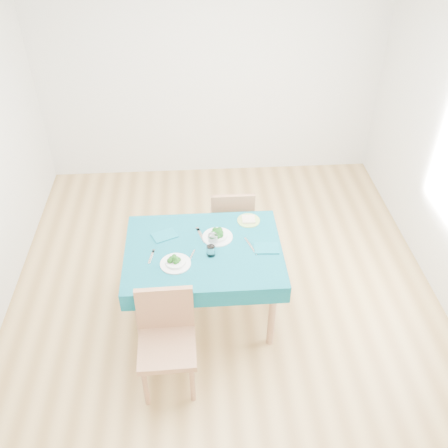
{
  "coord_description": "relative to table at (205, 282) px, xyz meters",
  "views": [
    {
      "loc": [
        -0.23,
        -3.3,
        3.44
      ],
      "look_at": [
        0.0,
        0.0,
        0.85
      ],
      "focal_mm": 40.0,
      "sensor_mm": 36.0,
      "label": 1
    }
  ],
  "objects": [
    {
      "name": "fork_far",
      "position": [
        -0.01,
        0.18,
        0.38
      ],
      "size": [
        0.08,
        0.2,
        0.0
      ],
      "primitive_type": "cube",
      "rotation": [
        0.0,
        0.0,
        0.3
      ],
      "color": "silver",
      "rests_on": "table"
    },
    {
      "name": "bread_slice",
      "position": [
        0.41,
        0.35,
        0.4
      ],
      "size": [
        0.11,
        0.11,
        0.02
      ],
      "primitive_type": "cube",
      "rotation": [
        0.0,
        0.0,
        -0.03
      ],
      "color": "beige",
      "rests_on": "side_plate"
    },
    {
      "name": "fork_near",
      "position": [
        -0.42,
        -0.07,
        0.38
      ],
      "size": [
        0.05,
        0.16,
        0.0
      ],
      "primitive_type": "cube",
      "rotation": [
        0.0,
        0.0,
        -0.19
      ],
      "color": "silver",
      "rests_on": "table"
    },
    {
      "name": "chair_far",
      "position": [
        0.3,
        0.8,
        0.13
      ],
      "size": [
        0.41,
        0.44,
        1.01
      ],
      "primitive_type": "cube",
      "rotation": [
        0.0,
        0.0,
        3.14
      ],
      "color": "#9A6A48",
      "rests_on": "ground"
    },
    {
      "name": "chair_near",
      "position": [
        -0.31,
        -0.72,
        0.16
      ],
      "size": [
        0.44,
        0.48,
        1.07
      ],
      "primitive_type": "cube",
      "rotation": [
        0.0,
        0.0,
        0.02
      ],
      "color": "#9A6A48",
      "rests_on": "ground"
    },
    {
      "name": "knife_far",
      "position": [
        0.39,
        0.01,
        0.38
      ],
      "size": [
        0.09,
        0.23,
        0.0
      ],
      "primitive_type": "cube",
      "rotation": [
        0.0,
        0.0,
        0.32
      ],
      "color": "silver",
      "rests_on": "table"
    },
    {
      "name": "tumbler_side",
      "position": [
        0.06,
        -0.08,
        0.42
      ],
      "size": [
        0.07,
        0.07,
        0.09
      ],
      "primitive_type": "cylinder",
      "color": "white",
      "rests_on": "table"
    },
    {
      "name": "table",
      "position": [
        0.0,
        0.0,
        0.0
      ],
      "size": [
        1.28,
        0.98,
        0.76
      ],
      "primitive_type": "cube",
      "color": "#095364",
      "rests_on": "ground"
    },
    {
      "name": "knife_near",
      "position": [
        -0.1,
        -0.09,
        0.38
      ],
      "size": [
        0.08,
        0.19,
        0.0
      ],
      "primitive_type": "cube",
      "rotation": [
        0.0,
        0.0,
        -0.34
      ],
      "color": "silver",
      "rests_on": "table"
    },
    {
      "name": "room_shell",
      "position": [
        0.18,
        0.21,
        0.97
      ],
      "size": [
        4.02,
        4.52,
        2.73
      ],
      "color": "#9F7942",
      "rests_on": "ground"
    },
    {
      "name": "bowl_far",
      "position": [
        0.13,
        0.14,
        0.42
      ],
      "size": [
        0.26,
        0.26,
        0.08
      ],
      "primitive_type": null,
      "color": "white",
      "rests_on": "table"
    },
    {
      "name": "bowl_near",
      "position": [
        -0.23,
        -0.17,
        0.42
      ],
      "size": [
        0.25,
        0.25,
        0.07
      ],
      "primitive_type": null,
      "color": "white",
      "rests_on": "table"
    },
    {
      "name": "napkin_far",
      "position": [
        0.52,
        -0.03,
        0.39
      ],
      "size": [
        0.21,
        0.15,
        0.01
      ],
      "primitive_type": "cube",
      "rotation": [
        0.0,
        0.0,
        -0.07
      ],
      "color": "#0D5E6E",
      "rests_on": "table"
    },
    {
      "name": "napkin_near",
      "position": [
        -0.32,
        0.19,
        0.38
      ],
      "size": [
        0.24,
        0.21,
        0.01
      ],
      "primitive_type": "cube",
      "rotation": [
        0.0,
        0.0,
        0.41
      ],
      "color": "#0D5E6E",
      "rests_on": "table"
    },
    {
      "name": "tumbler_center",
      "position": [
        0.08,
        0.06,
        0.43
      ],
      "size": [
        0.08,
        0.08,
        0.1
      ],
      "primitive_type": "cylinder",
      "color": "white",
      "rests_on": "table"
    },
    {
      "name": "side_plate",
      "position": [
        0.41,
        0.35,
        0.38
      ],
      "size": [
        0.2,
        0.2,
        0.01
      ],
      "primitive_type": "cylinder",
      "color": "#99BF5D",
      "rests_on": "table"
    }
  ]
}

